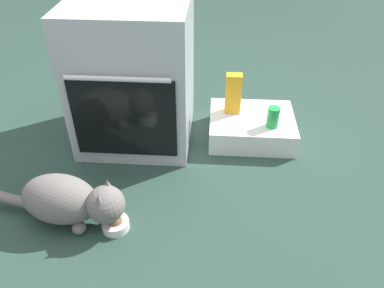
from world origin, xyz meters
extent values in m
plane|color=#284238|center=(0.00, 0.00, 0.00)|extent=(8.00, 8.00, 0.00)
cube|color=#B7BABF|center=(-0.09, 0.37, 0.40)|extent=(0.62, 0.59, 0.79)
cube|color=black|center=(-0.09, 0.07, 0.30)|extent=(0.52, 0.01, 0.43)
cylinder|color=silver|center=(-0.09, 0.04, 0.53)|extent=(0.49, 0.02, 0.02)
cube|color=white|center=(0.58, 0.39, 0.07)|extent=(0.49, 0.40, 0.14)
cylinder|color=white|center=(-0.06, -0.37, 0.02)|extent=(0.12, 0.12, 0.04)
sphere|color=brown|center=(-0.06, -0.37, 0.04)|extent=(0.07, 0.07, 0.07)
ellipsoid|color=slate|center=(-0.31, -0.33, 0.13)|extent=(0.38, 0.28, 0.22)
sphere|color=slate|center=(-0.09, -0.37, 0.14)|extent=(0.17, 0.17, 0.17)
cone|color=slate|center=(-0.08, -0.32, 0.21)|extent=(0.06, 0.06, 0.08)
cone|color=slate|center=(-0.10, -0.41, 0.21)|extent=(0.06, 0.06, 0.08)
cylinder|color=slate|center=(-0.60, -0.29, 0.07)|extent=(0.31, 0.10, 0.08)
sphere|color=slate|center=(-0.20, -0.29, 0.03)|extent=(0.06, 0.06, 0.06)
sphere|color=slate|center=(-0.22, -0.41, 0.03)|extent=(0.06, 0.06, 0.06)
cube|color=orange|center=(0.46, 0.44, 0.26)|extent=(0.09, 0.06, 0.24)
cylinder|color=green|center=(0.68, 0.29, 0.20)|extent=(0.07, 0.07, 0.12)
camera|label=1|loc=(0.36, -1.49, 1.33)|focal=35.51mm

